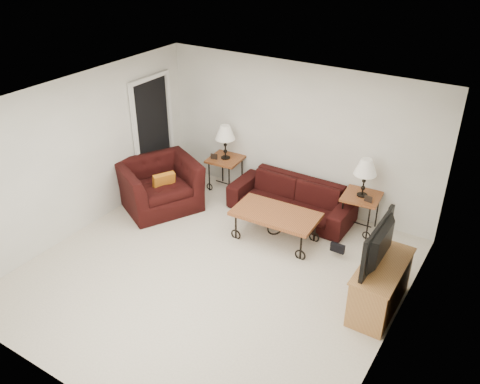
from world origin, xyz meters
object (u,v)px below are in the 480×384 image
Objects in this scene: armchair at (159,185)px; television at (386,245)px; side_table_right at (360,212)px; side_table_left at (226,173)px; coffee_table at (275,226)px; sofa at (291,199)px; backpack at (341,242)px; lamp_right at (364,178)px; lamp_left at (225,142)px; tv_stand at (380,286)px.

television is (4.08, -0.50, 0.56)m from armchair.
side_table_right is 3.42m from armchair.
side_table_left is at bearing -180.00° from side_table_right.
television is at bearing -19.26° from coffee_table.
sofa is at bearing -126.17° from television.
armchair is at bearing -159.86° from backpack.
coffee_table is 1.30× the size of television.
backpack is at bearing -56.16° from armchair.
lamp_right is at bearing -152.36° from television.
lamp_right reaches higher than side_table_left.
armchair is 1.25× the size of television.
sofa is at bearing -37.06° from armchair.
lamp_left reaches higher than side_table_right.
side_table_left is at bearing 176.94° from backpack.
lamp_right is at bearing 105.21° from backpack.
tv_stand reaches higher than side_table_left.
sofa is 4.89× the size of backpack.
side_table_left is (-1.46, 0.18, 0.01)m from sofa.
tv_stand reaches higher than side_table_right.
backpack is (0.02, -0.81, -0.10)m from side_table_right.
side_table_left is 2.74m from backpack.
side_table_left is at bearing 148.01° from coffee_table.
side_table_right is at bearing -42.51° from armchair.
side_table_left is 0.48× the size of coffee_table.
lamp_left is 1.46× the size of backpack.
backpack is (0.02, -0.81, -0.73)m from lamp_right.
tv_stand is at bearing -61.82° from lamp_right.
side_table_right reaches higher than coffee_table.
lamp_left is at bearing 176.94° from backpack.
lamp_left is (-1.46, 0.18, 0.64)m from sofa.
side_table_left is 2.60m from side_table_right.
lamp_right is at bearing 118.18° from tv_stand.
lamp_left is 3.91m from tv_stand.
sofa is 1.65× the size of armchair.
television is at bearing 180.00° from tv_stand.
side_table_left reaches higher than backpack.
backpack is at bearing -88.91° from side_table_right.
lamp_left is 0.48× the size of coffee_table.
lamp_left is 2.60m from lamp_right.
armchair reaches higher than sofa.
tv_stand is at bearing -25.33° from side_table_left.
lamp_left reaches higher than sofa.
sofa is at bearing -171.10° from lamp_right.
side_table_left is 0.62× the size of television.
coffee_table is at bearing 160.93° from tv_stand.
television reaches higher than side_table_right.
armchair is (-2.07, -0.97, 0.11)m from sofa.
sofa is 1.47m from side_table_left.
side_table_right reaches higher than backpack.
armchair is at bearing -160.33° from side_table_right.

